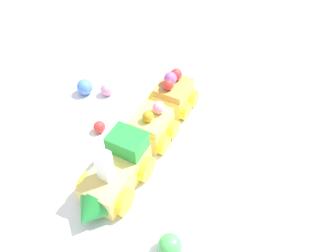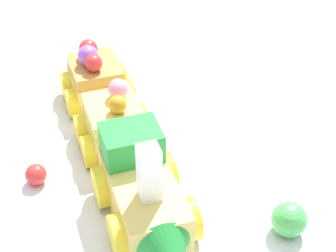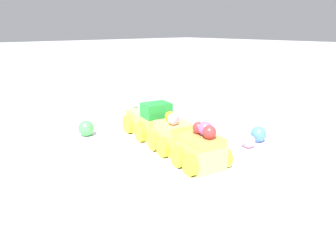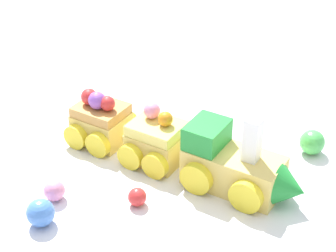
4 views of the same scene
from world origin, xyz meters
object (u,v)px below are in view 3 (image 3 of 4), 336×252
cake_train_locomotive (147,120)px  gumball_green (86,128)px  gumball_blue (258,134)px  cake_car_lemon (174,136)px  gumball_red (204,133)px  cake_car_caramel (202,150)px  gumball_pink (249,141)px

cake_train_locomotive → gumball_green: (0.07, 0.10, -0.01)m
gumball_blue → cake_train_locomotive: bearing=35.5°
cake_car_lemon → gumball_red: (0.01, -0.09, -0.02)m
cake_train_locomotive → cake_car_caramel: cake_train_locomotive is taller
cake_train_locomotive → gumball_green: 0.12m
cake_car_caramel → gumball_pink: 0.12m
cake_train_locomotive → gumball_pink: bearing=-143.0°
cake_car_caramel → gumball_pink: (0.00, -0.12, -0.02)m
gumball_red → cake_train_locomotive: bearing=34.0°
cake_car_lemon → gumball_green: cake_car_lemon is taller
cake_car_lemon → cake_car_caramel: cake_car_caramel is taller
gumball_red → gumball_green: size_ratio=0.66×
cake_car_lemon → gumball_green: size_ratio=2.72×
cake_train_locomotive → gumball_red: cake_train_locomotive is taller
cake_car_caramel → gumball_pink: size_ratio=3.53×
cake_car_lemon → gumball_green: bearing=35.5°
gumball_red → gumball_blue: bearing=-142.7°
gumball_red → gumball_pink: size_ratio=0.86×
gumball_blue → cake_car_caramel: bearing=93.0°
gumball_green → gumball_blue: bearing=-137.5°
gumball_blue → gumball_green: size_ratio=0.96×
gumball_blue → gumball_pink: (-0.01, 0.04, -0.00)m
cake_car_caramel → gumball_red: 0.14m
cake_train_locomotive → gumball_blue: size_ratio=4.85×
cake_train_locomotive → gumball_red: size_ratio=7.06×
cake_car_caramel → gumball_green: 0.26m
gumball_blue → gumball_red: 0.10m
cake_car_lemon → gumball_red: size_ratio=4.13×
cake_train_locomotive → cake_car_lemon: 0.11m
gumball_pink → gumball_green: 0.31m
gumball_red → gumball_pink: bearing=-166.1°
cake_train_locomotive → cake_car_lemon: cake_train_locomotive is taller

